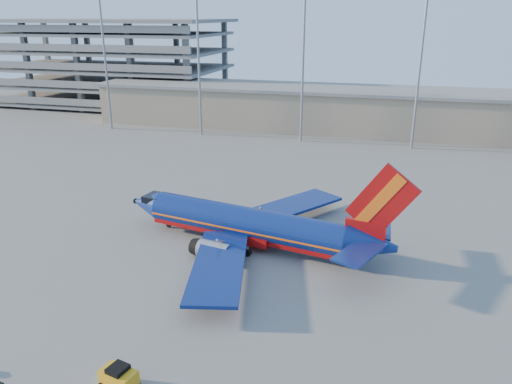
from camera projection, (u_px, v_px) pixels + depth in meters
ground at (264, 248)px, 50.85m from camera, size 220.00×220.00×0.00m
terminal_building at (387, 111)px, 99.46m from camera, size 122.00×16.00×8.50m
parking_garage at (107, 58)px, 129.83m from camera, size 62.00×32.00×21.40m
light_mast_row at (361, 45)px, 85.40m from camera, size 101.60×1.60×28.65m
aircraft_main at (253, 225)px, 50.64m from camera, size 30.88×29.44×10.54m
baggage_tug at (119, 377)px, 31.44m from camera, size 2.58×1.91×1.67m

